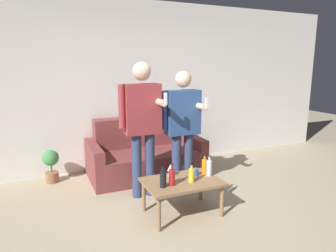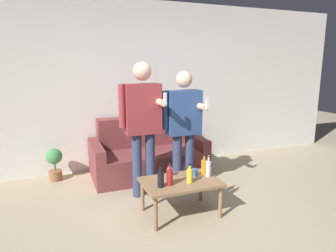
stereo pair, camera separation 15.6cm
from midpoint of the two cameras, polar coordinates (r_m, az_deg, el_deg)
ground_plane at (r=3.28m, az=6.78°, el=-19.50°), size 16.00×16.00×0.00m
wall_back at (r=4.97m, az=-5.36°, el=7.61°), size 8.00×0.06×2.70m
couch at (r=4.74m, az=-3.10°, el=-5.47°), size 1.72×0.92×0.86m
coffee_table at (r=3.46m, az=3.73°, el=-11.12°), size 0.86×0.58×0.40m
bottle_orange at (r=3.28m, az=1.70°, el=-9.65°), size 0.07×0.07×0.25m
bottle_green at (r=3.38m, az=5.52°, el=-9.31°), size 0.07×0.07×0.21m
bottle_dark at (r=3.24m, az=-0.01°, el=-10.02°), size 0.07×0.07×0.24m
bottle_yellow at (r=3.57m, az=8.96°, el=-7.96°), size 0.06×0.06×0.25m
bottle_red at (r=3.64m, az=8.12°, el=-7.68°), size 0.07×0.07×0.23m
wine_glass_near at (r=3.54m, az=1.62°, el=-7.95°), size 0.08×0.08×0.15m
cup_on_table at (r=3.58m, az=6.29°, el=-8.79°), size 0.07×0.07×0.09m
person_standing_left at (r=3.76m, az=-3.67°, el=1.24°), size 0.53×0.45×1.73m
person_standing_right at (r=3.98m, az=4.07°, el=0.67°), size 0.53×0.43×1.61m
potted_plant at (r=4.72m, az=-19.90°, el=-6.50°), size 0.23×0.23×0.48m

